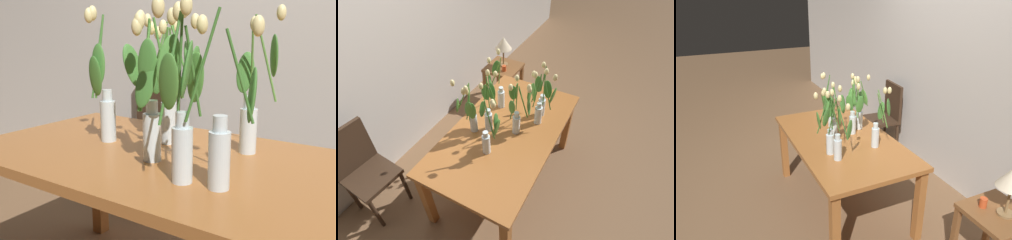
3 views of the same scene
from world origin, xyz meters
TOP-DOWN VIEW (x-y plane):
  - room_wall_rear at (0.00, 1.28)m, footprint 9.00×0.10m
  - dining_table at (0.00, 0.00)m, footprint 1.60×0.90m
  - tulip_vase_0 at (-0.04, 0.15)m, footprint 0.25×0.14m
  - tulip_vase_1 at (-0.17, 0.25)m, footprint 0.15×0.24m
  - tulip_vase_2 at (0.03, -0.10)m, footprint 0.23×0.22m
  - tulip_vase_3 at (0.28, 0.23)m, footprint 0.20×0.17m
  - tulip_vase_4 at (0.22, -0.21)m, footprint 0.19×0.25m
  - tulip_vase_5 at (0.35, -0.19)m, footprint 0.22×0.24m
  - tulip_vase_6 at (-0.29, -0.01)m, footprint 0.10×0.15m
  - dining_chair at (-0.82, 1.01)m, footprint 0.43×0.43m

SIDE VIEW (x-z plane):
  - dining_chair at x=-0.82m, z-range 0.06..0.99m
  - dining_table at x=0.00m, z-range 0.28..1.02m
  - tulip_vase_5 at x=0.35m, z-range 0.64..1.21m
  - tulip_vase_6 at x=-0.29m, z-range 0.64..1.22m
  - tulip_vase_3 at x=0.28m, z-range 0.64..1.22m
  - tulip_vase_0 at x=-0.04m, z-range 0.66..1.25m
  - tulip_vase_4 at x=0.22m, z-range 0.68..1.24m
  - tulip_vase_1 at x=-0.17m, z-range 0.69..1.24m
  - tulip_vase_2 at x=0.03m, z-range 0.70..1.26m
  - room_wall_rear at x=0.00m, z-range 0.00..2.70m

